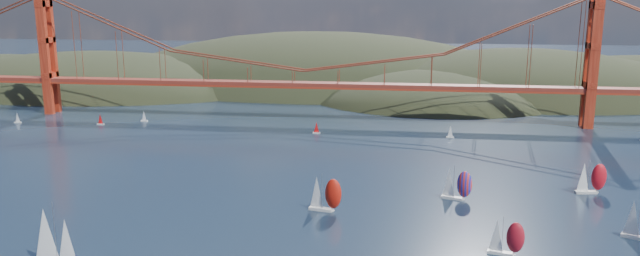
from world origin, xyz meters
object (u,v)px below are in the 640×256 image
object	(u,v)px
sloop_navy	(52,237)
racer_rwb	(456,184)
racer_0	(325,193)
racer_3	(591,178)
racer_1	(505,237)

from	to	relation	value
sloop_navy	racer_rwb	xyz separation A→B (m)	(87.60, 53.07, -1.50)
sloop_navy	racer_0	size ratio (longest dim) A/B	1.34
sloop_navy	racer_0	xyz separation A→B (m)	(52.83, 39.24, -1.19)
sloop_navy	racer_rwb	size ratio (longest dim) A/B	1.43
racer_3	racer_1	bearing A→B (deg)	-132.50
racer_3	sloop_navy	bearing A→B (deg)	-162.43
racer_0	racer_3	bearing A→B (deg)	30.76
racer_3	racer_rwb	xyz separation A→B (m)	(-38.19, -10.34, -0.17)
racer_0	racer_rwb	distance (m)	37.43
sloop_navy	racer_rwb	bearing A→B (deg)	22.22
racer_1	racer_3	distance (m)	55.68
racer_1	sloop_navy	bearing A→B (deg)	-157.04
racer_0	racer_3	xyz separation A→B (m)	(72.96, 24.16, -0.15)
racer_0	racer_rwb	bearing A→B (deg)	34.12
racer_0	racer_3	world-z (taller)	racer_0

